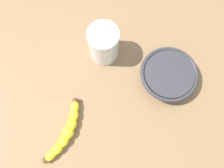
{
  "coord_description": "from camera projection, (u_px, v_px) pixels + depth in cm",
  "views": [
    {
      "loc": [
        -21.01,
        3.31,
        71.93
      ],
      "look_at": [
        -3.73,
        -3.06,
        5.0
      ],
      "focal_mm": 35.19,
      "sensor_mm": 36.0,
      "label": 1
    }
  ],
  "objects": [
    {
      "name": "wooden_tabletop",
      "position": [
        100.0,
        80.0,
        0.73
      ],
      "size": [
        120.0,
        120.0,
        3.0
      ],
      "primitive_type": "cube",
      "color": "brown",
      "rests_on": "ground"
    },
    {
      "name": "ceramic_bowl",
      "position": [
        168.0,
        75.0,
        0.69
      ],
      "size": [
        18.02,
        18.02,
        5.07
      ],
      "color": "#2D2D33",
      "rests_on": "wooden_tabletop"
    },
    {
      "name": "banana",
      "position": [
        66.0,
        132.0,
        0.66
      ],
      "size": [
        15.86,
        15.57,
        3.58
      ],
      "rotation": [
        0.0,
        0.0,
        5.51
      ],
      "color": "yellow",
      "rests_on": "wooden_tabletop"
    },
    {
      "name": "smoothie_glass",
      "position": [
        104.0,
        44.0,
        0.68
      ],
      "size": [
        9.54,
        9.54,
        12.95
      ],
      "color": "silver",
      "rests_on": "wooden_tabletop"
    }
  ]
}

